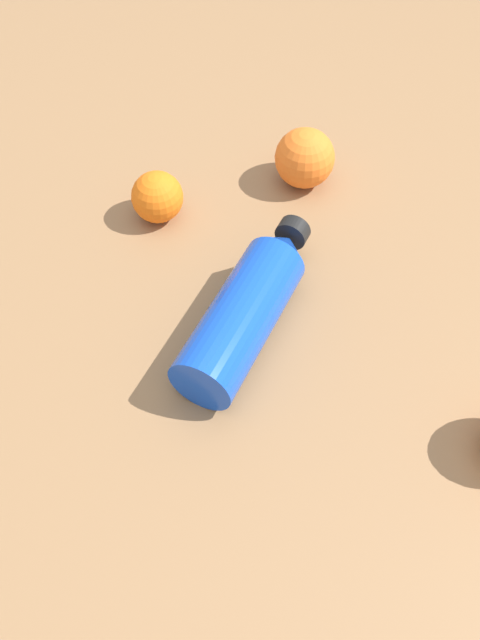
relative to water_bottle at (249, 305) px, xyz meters
The scene contains 4 objects.
ground_plane 0.08m from the water_bottle, ahead, with size 2.40×2.40×0.00m, color olive.
water_bottle is the anchor object (origin of this frame).
orange_1 0.22m from the water_bottle, 157.68° to the right, with size 0.07×0.07×0.07m, color orange.
orange_2 0.26m from the water_bottle, 152.12° to the left, with size 0.08×0.08×0.08m, color orange.
Camera 1 is at (0.41, -0.10, 0.67)m, focal length 39.31 mm.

